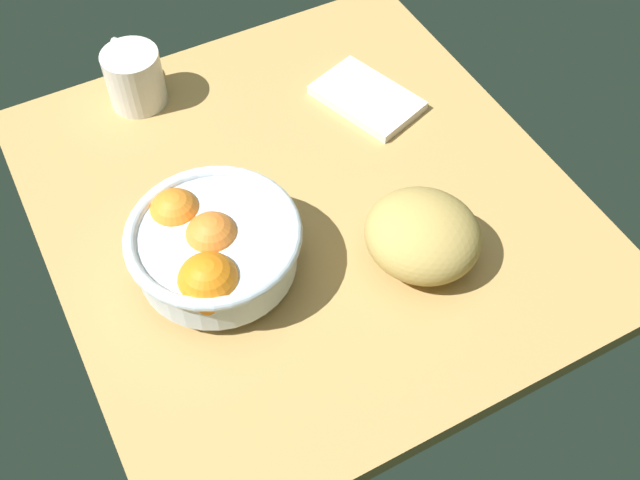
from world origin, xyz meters
The scene contains 5 objects.
ground_plane centered at (0.00, 0.00, -1.50)cm, with size 72.77×67.99×3.00cm, color tan.
fruit_bowl centered at (5.51, -15.38, 5.55)cm, with size 21.21×21.21×10.15cm.
bread_loaf centered at (15.29, 8.41, 4.51)cm, with size 14.53×13.65×9.02cm, color tan.
napkin_folded centered at (-12.56, 16.82, 0.72)cm, with size 15.46×9.71×1.43cm, color silver.
mug centered at (-29.09, -13.12, 4.34)cm, with size 12.59×8.35×8.68cm.
Camera 1 is at (58.92, -28.99, 78.92)cm, focal length 42.66 mm.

